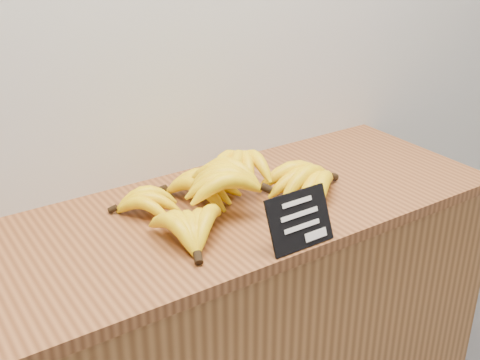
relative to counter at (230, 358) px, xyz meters
The scene contains 4 objects.
counter is the anchor object (origin of this frame).
counter_top 0.47m from the counter, ahead, with size 1.40×0.54×0.03m, color brown.
chalkboard_sign 0.59m from the counter, 82.45° to the right, with size 0.16×0.01×0.13m, color black.
banana_pile 0.53m from the counter, 125.12° to the right, with size 0.60×0.39×0.13m.
Camera 1 is at (-0.70, 1.64, 1.62)m, focal length 45.00 mm.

